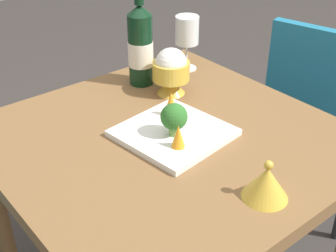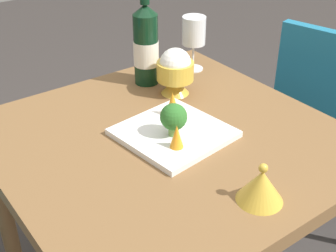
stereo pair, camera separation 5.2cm
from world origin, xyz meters
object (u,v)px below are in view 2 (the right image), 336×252
at_px(rice_bowl_lid, 261,186).
at_px(chair_near_window, 332,110).
at_px(serving_plate, 174,133).
at_px(wine_glass, 194,32).
at_px(carrot_garnish_right, 173,104).
at_px(carrot_garnish_left, 177,136).
at_px(wine_bottle, 146,45).
at_px(broccoli_floret, 175,117).
at_px(rice_bowl, 175,70).

bearing_deg(rice_bowl_lid, chair_near_window, -65.42).
bearing_deg(rice_bowl_lid, serving_plate, -1.30).
relative_size(chair_near_window, wine_glass, 4.75).
height_order(serving_plate, carrot_garnish_right, carrot_garnish_right).
bearing_deg(carrot_garnish_left, chair_near_window, -81.82).
height_order(wine_bottle, wine_glass, wine_bottle).
relative_size(wine_glass, carrot_garnish_right, 2.62).
relative_size(serving_plate, broccoli_floret, 3.23).
xyz_separation_m(wine_bottle, carrot_garnish_left, (-0.37, 0.16, -0.08)).
bearing_deg(rice_bowl, carrot_garnish_right, 140.31).
relative_size(chair_near_window, wine_bottle, 2.67).
bearing_deg(carrot_garnish_right, carrot_garnish_left, 146.82).
bearing_deg(carrot_garnish_right, wine_glass, -48.25).
bearing_deg(carrot_garnish_left, broccoli_floret, -32.53).
bearing_deg(serving_plate, rice_bowl_lid, 178.70).
bearing_deg(wine_glass, wine_bottle, 87.25).
distance_m(chair_near_window, wine_bottle, 0.78).
distance_m(wine_glass, broccoli_floret, 0.44).
bearing_deg(wine_glass, carrot_garnish_left, 136.44).
xyz_separation_m(rice_bowl, carrot_garnish_right, (-0.12, 0.10, -0.02)).
relative_size(rice_bowl, rice_bowl_lid, 1.42).
bearing_deg(rice_bowl, chair_near_window, -101.98).
bearing_deg(wine_glass, chair_near_window, -116.21).
relative_size(wine_bottle, rice_bowl_lid, 3.18).
bearing_deg(rice_bowl, wine_glass, -55.75).
bearing_deg(serving_plate, wine_glass, -45.72).
distance_m(serving_plate, carrot_garnish_left, 0.09).
bearing_deg(wine_glass, carrot_garnish_right, 131.75).
xyz_separation_m(wine_bottle, carrot_garnish_right, (-0.24, 0.08, -0.07)).
bearing_deg(chair_near_window, rice_bowl, -115.38).
bearing_deg(broccoli_floret, carrot_garnish_right, -33.56).
distance_m(broccoli_floret, carrot_garnish_left, 0.06).
distance_m(wine_bottle, carrot_garnish_left, 0.41).
bearing_deg(chair_near_window, wine_glass, -129.61).
bearing_deg(rice_bowl, wine_bottle, 13.40).
distance_m(wine_glass, carrot_garnish_right, 0.35).
xyz_separation_m(wine_bottle, serving_plate, (-0.30, 0.12, -0.12)).
bearing_deg(broccoli_floret, chair_near_window, -84.96).
bearing_deg(serving_plate, rice_bowl, -38.05).
bearing_deg(wine_bottle, serving_plate, 158.09).
bearing_deg(wine_bottle, rice_bowl_lid, 168.13).
distance_m(chair_near_window, rice_bowl_lid, 0.91).
relative_size(wine_bottle, serving_plate, 1.15).
distance_m(chair_near_window, carrot_garnish_left, 0.87).
relative_size(wine_glass, broccoli_floret, 2.09).
height_order(chair_near_window, rice_bowl_lid, chair_near_window).
height_order(rice_bowl_lid, broccoli_floret, broccoli_floret).
xyz_separation_m(wine_glass, carrot_garnish_left, (-0.36, 0.34, -0.08)).
height_order(wine_glass, carrot_garnish_left, wine_glass).
xyz_separation_m(rice_bowl_lid, broccoli_floret, (0.29, 0.00, 0.03)).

